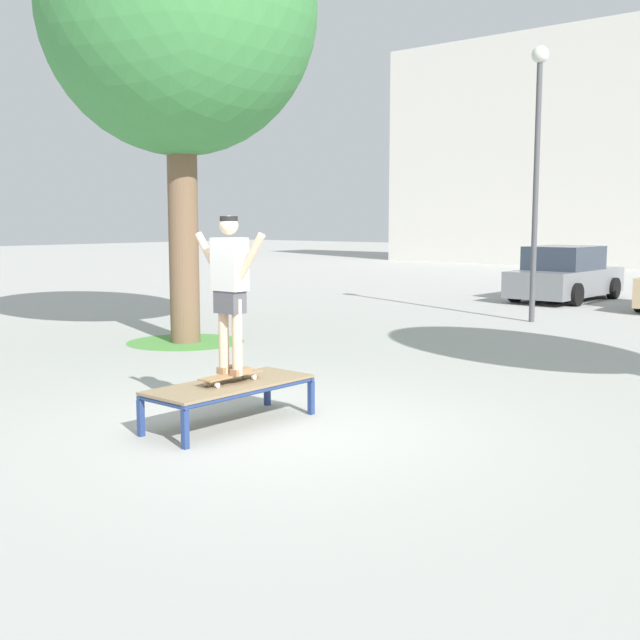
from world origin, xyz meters
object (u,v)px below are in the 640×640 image
skate_box (230,387)px  skateboard (231,376)px  skater (230,284)px  tree_near_left (179,9)px  light_post (537,143)px  car_grey (565,275)px

skate_box → skateboard: skateboard is taller
skater → tree_near_left: 7.46m
skate_box → skateboard: 0.12m
tree_near_left → light_post: (3.50, 6.81, -2.00)m
light_post → skateboard: bearing=-82.0°
light_post → tree_near_left: bearing=-117.2°
skateboard → tree_near_left: bearing=144.2°
skateboard → car_grey: car_grey is taller
skateboard → tree_near_left: (-4.95, 3.57, 5.29)m
car_grey → light_post: light_post is taller
car_grey → skate_box: bearing=-79.5°
skate_box → car_grey: car_grey is taller
skate_box → skateboard: bearing=89.3°
tree_near_left → skate_box: bearing=-35.9°
skateboard → car_grey: 15.63m
tree_near_left → skateboard: bearing=-35.8°
car_grey → light_post: bearing=-74.3°
skater → light_post: (-1.45, 10.37, 2.29)m
tree_near_left → skater: bearing=-35.8°
skate_box → skater: skater is taller
skateboard → light_post: (-1.45, 10.37, 3.29)m
skateboard → car_grey: (-2.86, 15.37, 0.15)m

